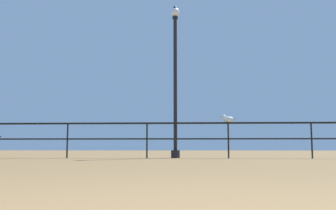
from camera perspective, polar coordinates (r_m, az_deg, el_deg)
name	(u,v)px	position (r m, az deg, el deg)	size (l,w,h in m)	color
pier_railing	(187,131)	(10.62, 2.97, -4.03)	(20.72, 0.05, 1.01)	black
lamppost_center	(175,75)	(11.13, 1.11, 4.65)	(0.27, 0.27, 4.60)	black
seagull_on_rail	(228,119)	(10.71, 9.06, -2.08)	(0.45, 0.23, 0.22)	silver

